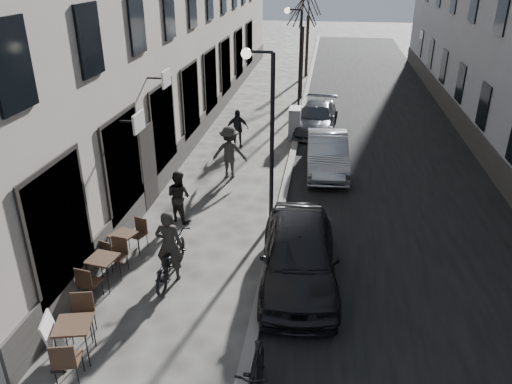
% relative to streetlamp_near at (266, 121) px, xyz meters
% --- Properties ---
extents(ground, '(120.00, 120.00, 0.00)m').
position_rel_streetlamp_near_xyz_m(ground, '(0.17, -6.00, -3.16)').
color(ground, '#3A3835').
rests_on(ground, ground).
extents(road, '(7.30, 60.00, 0.00)m').
position_rel_streetlamp_near_xyz_m(road, '(4.02, 10.00, -3.16)').
color(road, black).
rests_on(road, ground).
extents(kerb, '(0.25, 60.00, 0.12)m').
position_rel_streetlamp_near_xyz_m(kerb, '(0.37, 10.00, -3.10)').
color(kerb, slate).
rests_on(kerb, ground).
extents(streetlamp_near, '(0.90, 0.28, 5.09)m').
position_rel_streetlamp_near_xyz_m(streetlamp_near, '(0.00, 0.00, 0.00)').
color(streetlamp_near, black).
rests_on(streetlamp_near, ground).
extents(streetlamp_far, '(0.90, 0.28, 5.09)m').
position_rel_streetlamp_near_xyz_m(streetlamp_far, '(0.00, 12.00, 0.00)').
color(streetlamp_far, black).
rests_on(streetlamp_far, ground).
extents(tree_near, '(2.40, 2.40, 5.70)m').
position_rel_streetlamp_near_xyz_m(tree_near, '(0.07, 15.00, 1.50)').
color(tree_near, black).
rests_on(tree_near, ground).
extents(tree_far, '(2.40, 2.40, 5.70)m').
position_rel_streetlamp_near_xyz_m(tree_far, '(0.07, 21.00, 1.50)').
color(tree_far, black).
rests_on(tree_far, ground).
extents(bistro_set_a, '(0.83, 1.70, 0.97)m').
position_rel_streetlamp_near_xyz_m(bistro_set_a, '(-2.95, -6.01, -2.66)').
color(bistro_set_a, '#331F16').
rests_on(bistro_set_a, ground).
extents(bistro_set_b, '(0.73, 1.61, 0.92)m').
position_rel_streetlamp_near_xyz_m(bistro_set_b, '(-3.41, -3.65, -2.68)').
color(bistro_set_b, '#331F16').
rests_on(bistro_set_b, ground).
extents(bistro_set_c, '(0.86, 1.49, 0.85)m').
position_rel_streetlamp_near_xyz_m(bistro_set_c, '(-3.40, -2.39, -2.72)').
color(bistro_set_c, '#331F16').
rests_on(bistro_set_c, ground).
extents(sign_board, '(0.51, 0.67, 1.05)m').
position_rel_streetlamp_near_xyz_m(sign_board, '(-3.29, -6.17, -2.73)').
color(sign_board, black).
rests_on(sign_board, ground).
extents(utility_cabinet, '(0.51, 0.92, 1.36)m').
position_rel_streetlamp_near_xyz_m(utility_cabinet, '(0.27, 7.95, -2.48)').
color(utility_cabinet, slate).
rests_on(utility_cabinet, ground).
extents(bicycle, '(0.75, 2.14, 1.12)m').
position_rel_streetlamp_near_xyz_m(bicycle, '(-1.94, -3.09, -2.60)').
color(bicycle, black).
rests_on(bicycle, ground).
extents(cyclist_rider, '(0.67, 0.44, 1.83)m').
position_rel_streetlamp_near_xyz_m(cyclist_rider, '(-1.94, -3.09, -2.24)').
color(cyclist_rider, black).
rests_on(cyclist_rider, ground).
extents(pedestrian_near, '(0.96, 0.88, 1.60)m').
position_rel_streetlamp_near_xyz_m(pedestrian_near, '(-2.56, -0.16, -2.36)').
color(pedestrian_near, black).
rests_on(pedestrian_near, ground).
extents(pedestrian_mid, '(1.25, 0.75, 1.89)m').
position_rel_streetlamp_near_xyz_m(pedestrian_mid, '(-1.71, 3.32, -2.21)').
color(pedestrian_mid, '#2D2B27').
rests_on(pedestrian_mid, ground).
extents(pedestrian_far, '(1.00, 0.65, 1.59)m').
position_rel_streetlamp_near_xyz_m(pedestrian_far, '(-2.01, 6.52, -2.37)').
color(pedestrian_far, black).
rests_on(pedestrian_far, ground).
extents(car_near, '(2.13, 4.62, 1.54)m').
position_rel_streetlamp_near_xyz_m(car_near, '(1.17, -2.83, -2.39)').
color(car_near, black).
rests_on(car_near, ground).
extents(car_mid, '(1.66, 4.22, 1.37)m').
position_rel_streetlamp_near_xyz_m(car_mid, '(1.73, 4.42, -2.48)').
color(car_mid, '#92979B').
rests_on(car_mid, ground).
extents(car_far, '(2.09, 4.39, 1.24)m').
position_rel_streetlamp_near_xyz_m(car_far, '(1.17, 9.13, -2.54)').
color(car_far, '#373B41').
rests_on(car_far, ground).
extents(moped, '(0.57, 1.93, 1.16)m').
position_rel_streetlamp_near_xyz_m(moped, '(0.69, -6.71, -2.58)').
color(moped, black).
rests_on(moped, ground).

